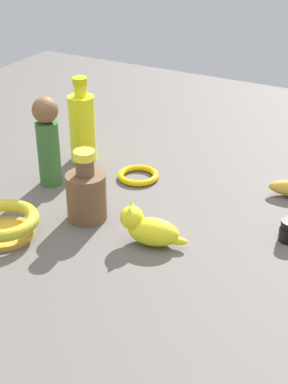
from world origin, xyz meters
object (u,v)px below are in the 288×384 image
bangle (138,175)px  person_figure_adult (48,139)px  bottle_short (86,193)px  bottle_tall (82,126)px  bowl (3,223)px  cat_figurine (148,228)px

bangle → person_figure_adult: person_figure_adult is taller
bangle → bottle_short: bearing=88.3°
bottle_short → person_figure_adult: bearing=-29.7°
bottle_tall → bottle_short: (-0.17, 0.24, -0.03)m
bottle_short → bangle: bearing=-91.7°
bowl → bottle_tall: size_ratio=0.67×
bottle_short → person_figure_adult: (0.16, -0.09, 0.05)m
bottle_tall → person_figure_adult: size_ratio=1.02×
cat_figurine → bowl: (0.27, 0.11, -0.01)m
bottle_short → person_figure_adult: 0.19m
bottle_short → cat_figurine: bearing=171.5°
bottle_short → person_figure_adult: size_ratio=0.73×
cat_figurine → person_figure_adult: person_figure_adult is taller
person_figure_adult → bottle_short: bearing=150.3°
bowl → cat_figurine: bearing=-157.2°
bangle → person_figure_adult: (0.17, 0.12, 0.10)m
bangle → bottle_tall: size_ratio=0.46×
bowl → bottle_short: (-0.11, -0.14, 0.03)m
bangle → bottle_tall: bearing=-8.3°
bangle → bottle_short: 0.22m
bottle_tall → person_figure_adult: bottle_tall is taller
bangle → person_figure_adult: 0.23m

